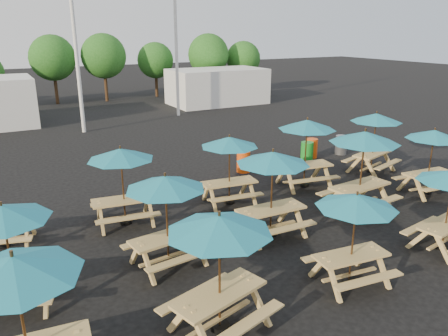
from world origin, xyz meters
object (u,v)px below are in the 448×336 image
waste_bin_0 (243,162)px  waste_bin_3 (341,145)px  picnic_unit_11 (307,129)px  picnic_unit_3 (219,232)px  picnic_unit_8 (229,146)px  picnic_unit_0 (15,276)px  picnic_unit_6 (356,208)px  picnic_unit_7 (273,164)px  picnic_unit_14 (376,122)px  picnic_unit_4 (166,189)px  waste_bin_1 (307,152)px  picnic_unit_13 (434,139)px  waste_bin_2 (311,148)px  picnic_unit_10 (364,143)px  picnic_unit_5 (121,159)px  picnic_unit_1 (4,220)px

waste_bin_0 → waste_bin_3: size_ratio=1.00×
picnic_unit_11 → waste_bin_3: bearing=40.7°
picnic_unit_3 → picnic_unit_8: picnic_unit_3 is taller
picnic_unit_0 → picnic_unit_8: bearing=44.9°
picnic_unit_6 → picnic_unit_7: size_ratio=0.89×
picnic_unit_14 → picnic_unit_4: bearing=-179.7°
waste_bin_1 → picnic_unit_11: bearing=-130.7°
picnic_unit_13 → picnic_unit_14: picnic_unit_14 is taller
picnic_unit_4 → picnic_unit_6: size_ratio=1.07×
waste_bin_0 → waste_bin_2: size_ratio=1.00×
picnic_unit_8 → waste_bin_2: size_ratio=2.65×
picnic_unit_10 → waste_bin_0: bearing=97.5°
waste_bin_0 → waste_bin_2: 3.69m
picnic_unit_3 → picnic_unit_5: picnic_unit_3 is taller
picnic_unit_1 → picnic_unit_14: 13.44m
picnic_unit_8 → waste_bin_0: size_ratio=2.65×
picnic_unit_7 → picnic_unit_14: bearing=23.2°
picnic_unit_10 → picnic_unit_3: bearing=-160.9°
picnic_unit_14 → waste_bin_3: size_ratio=2.83×
waste_bin_2 → picnic_unit_7: bearing=-137.4°
picnic_unit_1 → picnic_unit_11: picnic_unit_11 is taller
picnic_unit_11 → waste_bin_3: 5.19m
waste_bin_3 → waste_bin_0: bearing=-179.0°
picnic_unit_5 → picnic_unit_8: (3.44, -0.09, -0.04)m
picnic_unit_0 → picnic_unit_6: picnic_unit_0 is taller
picnic_unit_1 → picnic_unit_7: size_ratio=0.97×
picnic_unit_8 → picnic_unit_7: bearing=-86.1°
picnic_unit_0 → waste_bin_3: picnic_unit_0 is taller
picnic_unit_0 → picnic_unit_10: picnic_unit_10 is taller
waste_bin_1 → picnic_unit_10: bearing=-111.8°
picnic_unit_11 → waste_bin_2: 4.17m
picnic_unit_3 → picnic_unit_7: bearing=26.7°
picnic_unit_6 → waste_bin_2: size_ratio=2.51×
picnic_unit_4 → waste_bin_1: picnic_unit_4 is taller
picnic_unit_6 → picnic_unit_8: (-0.06, 5.40, 0.10)m
picnic_unit_3 → picnic_unit_7: 4.22m
picnic_unit_0 → picnic_unit_10: size_ratio=0.94×
picnic_unit_1 → picnic_unit_3: picnic_unit_3 is taller
waste_bin_1 → waste_bin_3: same height
picnic_unit_11 → waste_bin_0: (-1.07, 2.48, -1.68)m
picnic_unit_1 → picnic_unit_11: size_ratio=0.95×
waste_bin_1 → picnic_unit_14: bearing=-61.1°
picnic_unit_4 → picnic_unit_14: 10.19m
picnic_unit_10 → picnic_unit_8: bearing=137.5°
picnic_unit_0 → picnic_unit_5: (3.08, 5.40, -0.09)m
picnic_unit_5 → waste_bin_3: 11.21m
picnic_unit_14 → waste_bin_0: picnic_unit_14 is taller
waste_bin_1 → picnic_unit_5: bearing=-164.3°
picnic_unit_10 → picnic_unit_13: picnic_unit_10 is taller
picnic_unit_11 → picnic_unit_6: bearing=-110.4°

